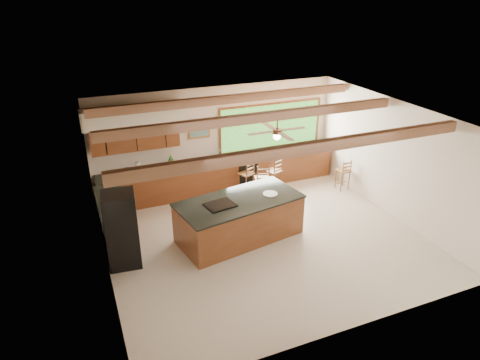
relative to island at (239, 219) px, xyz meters
name	(u,v)px	position (x,y,z in m)	size (l,w,h in m)	color
ground	(264,238)	(0.52, -0.29, -0.51)	(7.20, 7.20, 0.00)	beige
room_shell	(248,144)	(0.36, 0.36, 1.71)	(7.27, 6.54, 3.02)	beige
counter_run	(199,185)	(-0.29, 2.23, -0.04)	(7.12, 3.10, 1.28)	brown
island	(239,219)	(0.00, 0.00, 0.00)	(3.10, 1.85, 1.03)	brown
refrigerator	(122,230)	(-2.69, -0.04, 0.34)	(0.73, 0.71, 1.70)	black
bar_stool_a	(263,180)	(1.29, 1.44, 0.16)	(0.51, 0.51, 1.14)	brown
bar_stool_b	(247,175)	(1.07, 2.06, 0.11)	(0.49, 0.49, 1.04)	brown
bar_stool_c	(274,172)	(1.84, 1.85, 0.14)	(0.51, 0.51, 1.10)	brown
bar_stool_d	(344,172)	(3.82, 1.26, 0.06)	(0.36, 0.36, 0.97)	brown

